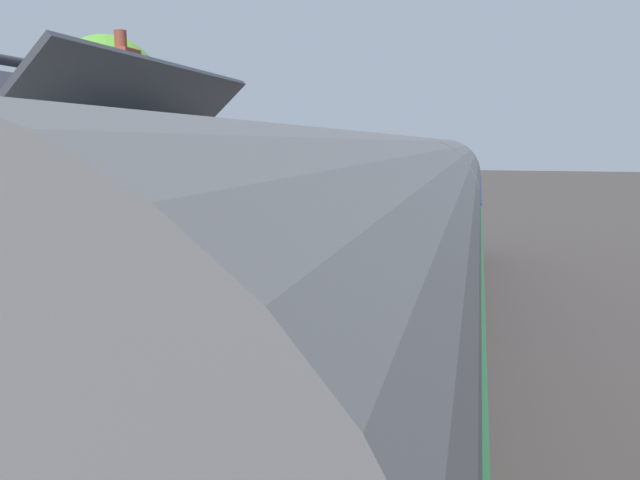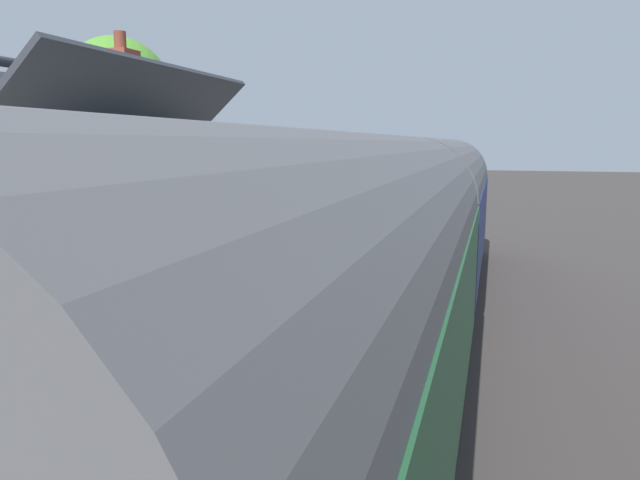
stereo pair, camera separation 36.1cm
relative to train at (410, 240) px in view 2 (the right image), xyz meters
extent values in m
plane|color=#383330|center=(2.36, 0.90, -2.22)|extent=(160.00, 160.00, 0.00)
cube|color=#A39B8C|center=(2.36, 4.77, -1.79)|extent=(32.00, 5.74, 0.86)
cube|color=beige|center=(2.36, 2.08, -1.35)|extent=(32.00, 0.36, 0.02)
cube|color=gray|center=(2.36, -0.72, -2.15)|extent=(52.00, 0.08, 0.14)
cube|color=gray|center=(2.36, 0.72, -2.15)|extent=(52.00, 0.08, 0.14)
cube|color=black|center=(5.61, 0.00, -1.87)|extent=(10.08, 2.29, 0.70)
cube|color=navy|center=(5.61, 0.00, -0.37)|extent=(10.96, 2.70, 2.30)
cylinder|color=#515154|center=(5.61, 0.00, 0.78)|extent=(10.96, 2.65, 2.65)
cube|color=black|center=(5.61, 1.36, -0.08)|extent=(9.31, 0.03, 0.80)
cylinder|color=black|center=(8.89, 0.00, -1.87)|extent=(0.70, 2.16, 0.70)
cylinder|color=black|center=(2.32, 0.00, -1.87)|extent=(0.70, 2.16, 0.70)
cube|color=black|center=(11.11, 0.00, 0.03)|extent=(0.04, 2.16, 0.90)
cylinder|color=#F2EDCC|center=(11.13, 0.00, -0.95)|extent=(0.06, 0.24, 0.24)
cube|color=red|center=(11.17, 0.00, -1.40)|extent=(0.16, 2.56, 0.24)
cube|color=black|center=(-5.74, 0.00, -1.87)|extent=(9.87, 2.29, 0.70)
cube|color=#1E4C2D|center=(-5.74, 0.00, -0.37)|extent=(10.73, 2.70, 2.30)
cylinder|color=#515154|center=(-5.74, 0.00, 0.78)|extent=(10.73, 2.65, 2.65)
cube|color=black|center=(-5.74, 1.36, -0.08)|extent=(9.12, 0.03, 0.80)
cylinder|color=black|center=(-2.52, 0.00, -1.87)|extent=(0.70, 2.16, 0.70)
cube|color=white|center=(-2.58, 5.79, 0.11)|extent=(5.69, 3.64, 2.93)
cube|color=#2D3038|center=(-2.58, 4.88, 2.39)|extent=(6.19, 2.07, 1.89)
cube|color=#2D3038|center=(-2.58, 6.69, 2.39)|extent=(6.19, 2.07, 1.89)
cylinder|color=#2D3038|center=(-2.58, 5.79, 3.22)|extent=(6.19, 0.16, 0.16)
cube|color=brown|center=(-1.27, 5.79, 2.70)|extent=(0.56, 0.56, 2.27)
cylinder|color=brown|center=(-1.27, 5.79, 4.02)|extent=(0.24, 0.24, 0.36)
cube|color=teal|center=(-1.94, 3.95, -0.31)|extent=(0.90, 0.06, 2.10)
cube|color=teal|center=(-3.34, 3.95, 0.34)|extent=(0.80, 0.05, 1.10)
cube|color=teal|center=(-0.54, 3.95, 0.34)|extent=(0.80, 0.05, 1.10)
cube|color=brown|center=(4.34, 4.02, -0.91)|extent=(1.40, 0.41, 0.06)
cube|color=brown|center=(4.34, 3.84, -0.68)|extent=(1.40, 0.12, 0.40)
cube|color=black|center=(3.78, 4.03, -1.14)|extent=(0.06, 0.36, 0.44)
cube|color=black|center=(4.90, 4.02, -1.14)|extent=(0.06, 0.36, 0.44)
cube|color=brown|center=(11.83, 4.12, -0.91)|extent=(1.41, 0.45, 0.06)
cube|color=brown|center=(11.83, 3.94, -0.68)|extent=(1.40, 0.16, 0.40)
cube|color=black|center=(11.27, 4.14, -1.14)|extent=(0.07, 0.36, 0.44)
cube|color=black|center=(12.39, 4.10, -1.14)|extent=(0.07, 0.36, 0.44)
cone|color=#9E5138|center=(14.14, 4.54, -1.17)|extent=(0.35, 0.35, 0.38)
cylinder|color=#9E5138|center=(14.14, 4.54, -1.33)|extent=(0.19, 0.19, 0.06)
ellipsoid|color=#3D8438|center=(14.14, 4.54, -0.84)|extent=(0.40, 0.40, 0.35)
cube|color=teal|center=(7.17, 3.63, -1.18)|extent=(0.88, 0.32, 0.36)
ellipsoid|color=#4C8C2D|center=(7.17, 3.63, -0.88)|extent=(0.79, 0.29, 0.29)
cylinder|color=teal|center=(-6.11, 2.50, -1.18)|extent=(0.42, 0.42, 0.36)
ellipsoid|color=#3D8438|center=(-6.11, 2.50, -0.79)|extent=(0.59, 0.59, 0.54)
cube|color=teal|center=(12.71, 4.99, -1.21)|extent=(1.04, 0.32, 0.29)
ellipsoid|color=olive|center=(12.71, 4.99, -0.95)|extent=(0.94, 0.29, 0.29)
cylinder|color=black|center=(8.68, 2.84, 0.17)|extent=(0.10, 0.10, 3.05)
cylinder|color=black|center=(8.68, 2.84, 1.54)|extent=(0.05, 0.50, 0.05)
cube|color=beige|center=(8.68, 2.84, 1.83)|extent=(0.24, 0.24, 0.32)
cone|color=black|center=(8.68, 2.84, 2.05)|extent=(0.32, 0.32, 0.14)
cylinder|color=black|center=(7.16, 2.55, -0.81)|extent=(0.06, 0.06, 1.10)
cylinder|color=black|center=(7.76, 2.55, -0.81)|extent=(0.06, 0.06, 1.10)
cube|color=maroon|center=(7.46, 2.55, -0.04)|extent=(0.90, 0.06, 0.44)
cube|color=black|center=(7.46, 2.55, -0.04)|extent=(0.96, 0.03, 0.50)
cylinder|color=#4C3828|center=(9.06, 17.46, -0.80)|extent=(0.34, 0.34, 2.85)
ellipsoid|color=#2D7233|center=(9.06, 17.46, 2.24)|extent=(4.70, 4.14, 4.58)
cylinder|color=#4C3828|center=(9.50, 13.54, -0.27)|extent=(0.44, 0.44, 3.90)
ellipsoid|color=#4C8C2D|center=(9.50, 13.54, 3.58)|extent=(5.04, 4.62, 5.44)
camera|label=1|loc=(-11.96, -1.26, 1.98)|focal=32.72mm
camera|label=2|loc=(-11.87, -1.61, 1.98)|focal=32.72mm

